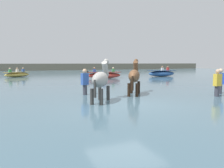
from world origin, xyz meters
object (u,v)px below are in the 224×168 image
at_px(horse_lead_bay, 134,77).
at_px(boat_distant_east, 104,75).
at_px(boat_near_port, 17,74).
at_px(boat_far_offshore, 162,73).
at_px(person_wading_close, 217,86).
at_px(horse_trailing_grey, 101,81).
at_px(person_onlooker_right, 220,84).
at_px(person_wading_mid, 85,85).

xyz_separation_m(horse_lead_bay, boat_distant_east, (2.47, 10.29, -0.52)).
xyz_separation_m(boat_near_port, boat_far_offshore, (14.83, -5.27, 0.06)).
xyz_separation_m(boat_far_offshore, person_wading_close, (-6.34, -12.45, 0.12)).
distance_m(horse_trailing_grey, boat_near_port, 17.20).
bearing_deg(person_onlooker_right, boat_far_offshore, 65.22).
distance_m(horse_trailing_grey, boat_distant_east, 12.26).
relative_size(horse_lead_bay, person_wading_close, 1.29).
distance_m(boat_far_offshore, person_wading_close, 13.97).
bearing_deg(person_onlooker_right, horse_lead_bay, 160.74).
bearing_deg(person_wading_mid, boat_near_port, 102.13).
bearing_deg(boat_distant_east, person_wading_mid, -116.16).
bearing_deg(person_wading_close, horse_lead_bay, 148.43).
bearing_deg(horse_lead_bay, person_wading_close, -31.57).
distance_m(boat_near_port, person_wading_close, 19.65).
bearing_deg(horse_trailing_grey, boat_near_port, 101.00).
height_order(horse_trailing_grey, person_wading_mid, horse_trailing_grey).
height_order(boat_near_port, person_wading_close, person_wading_close).
bearing_deg(person_wading_mid, person_onlooker_right, -20.38).
bearing_deg(boat_distant_east, person_onlooker_right, -82.66).
distance_m(horse_lead_bay, boat_distant_east, 10.60).
relative_size(horse_lead_bay, boat_far_offshore, 0.64).
relative_size(horse_trailing_grey, person_wading_close, 1.27).
xyz_separation_m(horse_trailing_grey, person_onlooker_right, (6.05, -0.31, -0.36)).
distance_m(horse_trailing_grey, person_wading_mid, 2.00).
bearing_deg(person_wading_mid, horse_trailing_grey, -87.77).
bearing_deg(horse_lead_bay, boat_distant_east, 76.50).
bearing_deg(boat_near_port, boat_far_offshore, -19.58).
distance_m(horse_lead_bay, horse_trailing_grey, 2.34).
relative_size(person_onlooker_right, person_wading_mid, 1.00).
xyz_separation_m(horse_trailing_grey, boat_distant_east, (4.54, 11.37, -0.50)).
distance_m(boat_near_port, boat_distant_east, 9.56).
relative_size(person_wading_mid, person_wading_close, 1.00).
relative_size(horse_lead_bay, person_wading_mid, 1.29).
relative_size(horse_lead_bay, boat_near_port, 0.76).
bearing_deg(person_wading_mid, person_wading_close, -28.03).
bearing_deg(horse_lead_bay, boat_far_offshore, 47.99).
height_order(horse_lead_bay, horse_trailing_grey, horse_lead_bay).
bearing_deg(horse_lead_bay, horse_trailing_grey, -152.47).
xyz_separation_m(horse_lead_bay, person_wading_close, (3.14, -1.93, -0.38)).
height_order(boat_near_port, person_onlooker_right, person_onlooker_right).
xyz_separation_m(boat_near_port, person_wading_mid, (3.20, -14.91, 0.18)).
distance_m(horse_trailing_grey, boat_far_offshore, 16.37).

